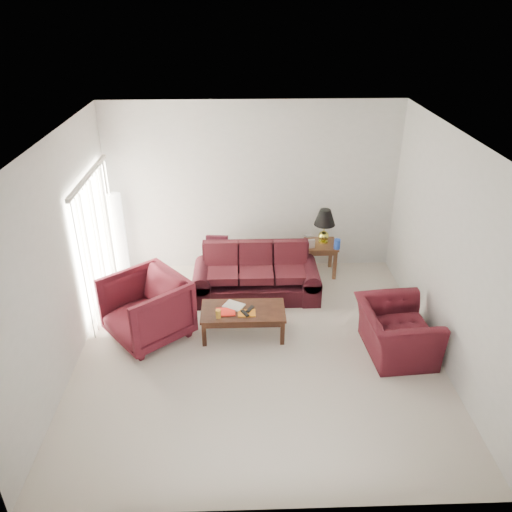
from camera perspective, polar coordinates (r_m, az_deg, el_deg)
The scene contains 19 objects.
floor at distance 7.23m, azimuth 0.23°, elevation -10.56°, with size 5.00×5.00×0.00m, color beige.
blinds at distance 8.06m, azimuth -17.58°, elevation 1.42°, with size 0.10×2.00×2.16m, color silver.
sofa at distance 8.17m, azimuth 0.02°, elevation -2.03°, with size 2.06×0.89×0.84m, color black, non-canonical shape.
throw_pillow at distance 8.54m, azimuth -4.47°, elevation 1.10°, with size 0.37×0.11×0.37m, color black.
end_table at distance 8.98m, azimuth 7.36°, elevation -0.26°, with size 0.54×0.54×0.59m, color #4D211A, non-canonical shape.
table_lamp at distance 8.76m, azimuth 7.81°, elevation 3.39°, with size 0.37×0.37×0.62m, color gold, non-canonical shape.
clock at distance 8.64m, azimuth 6.23°, elevation 1.39°, with size 0.15×0.05×0.15m, color #AFB0B4.
blue_canister at distance 8.66m, azimuth 9.25°, elevation 1.35°, with size 0.11×0.11×0.17m, color #183A9C.
picture_frame at distance 8.91m, azimuth 6.11°, elevation 2.32°, with size 0.13×0.02×0.16m, color #B3B3B8.
floor_lamp at distance 8.94m, azimuth -15.36°, elevation 2.28°, with size 0.25×0.25×1.56m, color white, non-canonical shape.
armchair_left at distance 7.37m, azimuth -12.40°, elevation -5.86°, with size 1.02×1.05×0.96m, color #49111A.
armchair_right at distance 7.23m, azimuth 15.68°, elevation -8.25°, with size 1.09×0.96×0.71m, color #3A0D14.
coffee_table at distance 7.39m, azimuth -1.47°, elevation -7.55°, with size 1.22×0.61×0.43m, color black, non-canonical shape.
magazine_red at distance 7.22m, azimuth -3.50°, elevation -6.39°, with size 0.28×0.21×0.02m, color red.
magazine_white at distance 7.35m, azimuth -2.54°, elevation -5.67°, with size 0.28×0.21×0.02m, color silver.
magazine_orange at distance 7.18m, azimuth -1.06°, elevation -6.55°, with size 0.25×0.19×0.01m, color #C16C16.
remote_a at distance 7.15m, azimuth -1.27°, elevation -6.55°, with size 0.05×0.17×0.02m, color black.
remote_b at distance 7.24m, azimuth -0.68°, elevation -6.06°, with size 0.05×0.17×0.02m, color black.
yellow_glass at distance 7.09m, azimuth -4.33°, elevation -6.60°, with size 0.07×0.07×0.13m, color gold.
Camera 1 is at (-0.22, -5.66, 4.49)m, focal length 35.00 mm.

